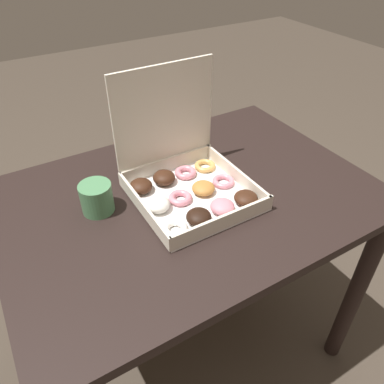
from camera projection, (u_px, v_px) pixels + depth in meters
ground_plane at (190, 341)px, 1.53m from camera, size 8.00×8.00×0.00m
dining_table at (190, 226)px, 1.13m from camera, size 1.04×0.73×0.77m
donut_box at (184, 176)px, 1.03m from camera, size 0.30×0.32×0.33m
coffee_mug at (97, 197)px, 0.97m from camera, size 0.08×0.08×0.08m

